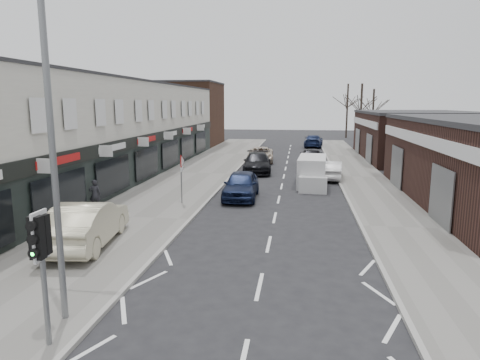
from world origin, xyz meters
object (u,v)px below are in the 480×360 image
(parked_car_left_a, at_px, (241,185))
(parked_car_left_b, at_px, (257,163))
(white_van, at_px, (312,172))
(parked_car_right_a, at_px, (332,170))
(parked_car_right_c, at_px, (314,141))
(parked_car_left_c, at_px, (261,155))
(parked_car_right_b, at_px, (311,157))
(traffic_light, at_px, (41,247))
(warning_sign, at_px, (182,165))
(street_lamp, at_px, (59,141))
(pedestrian, at_px, (95,194))
(sedan_on_pavement, at_px, (87,223))

(parked_car_left_a, distance_m, parked_car_left_b, 9.62)
(white_van, height_order, parked_car_right_a, white_van)
(parked_car_right_a, height_order, parked_car_right_c, parked_car_right_c)
(parked_car_left_c, height_order, parked_car_right_c, parked_car_right_c)
(parked_car_right_a, relative_size, parked_car_right_b, 0.84)
(traffic_light, xyz_separation_m, warning_sign, (-0.76, 14.02, -0.21))
(parked_car_left_a, bearing_deg, parked_car_left_b, 88.67)
(traffic_light, relative_size, parked_car_left_b, 0.58)
(street_lamp, height_order, parked_car_left_b, street_lamp)
(pedestrian, relative_size, parked_car_left_c, 0.31)
(parked_car_left_a, distance_m, parked_car_left_c, 15.83)
(traffic_light, relative_size, parked_car_left_a, 0.66)
(traffic_light, distance_m, pedestrian, 12.99)
(warning_sign, relative_size, parked_car_left_a, 0.58)
(street_lamp, distance_m, parked_car_right_b, 29.72)
(parked_car_right_c, bearing_deg, parked_car_left_c, 75.46)
(pedestrian, bearing_deg, warning_sign, -178.14)
(parked_car_right_a, relative_size, parked_car_right_c, 0.77)
(parked_car_right_a, bearing_deg, sedan_on_pavement, 64.00)
(white_van, bearing_deg, street_lamp, -105.04)
(parked_car_right_a, bearing_deg, parked_car_left_c, -49.32)
(parked_car_right_b, bearing_deg, parked_car_left_c, -23.14)
(warning_sign, distance_m, parked_car_right_b, 17.58)
(parked_car_right_b, distance_m, parked_car_right_c, 16.84)
(street_lamp, relative_size, parked_car_left_b, 1.49)
(traffic_light, height_order, parked_car_right_b, traffic_light)
(sedan_on_pavement, height_order, parked_car_right_c, sedan_on_pavement)
(street_lamp, relative_size, warning_sign, 2.96)
(street_lamp, height_order, warning_sign, street_lamp)
(parked_car_right_b, relative_size, parked_car_right_c, 0.91)
(white_van, xyz_separation_m, parked_car_left_c, (-4.49, 11.41, -0.23))
(parked_car_left_c, bearing_deg, parked_car_right_b, -26.30)
(sedan_on_pavement, distance_m, parked_car_right_a, 19.57)
(pedestrian, distance_m, parked_car_left_b, 15.38)
(street_lamp, xyz_separation_m, pedestrian, (-4.67, 10.76, -3.73))
(warning_sign, height_order, parked_car_left_b, warning_sign)
(parked_car_left_a, bearing_deg, parked_car_left_c, 89.71)
(parked_car_right_c, bearing_deg, parked_car_right_a, 96.83)
(parked_car_right_a, distance_m, parked_car_right_b, 6.82)
(street_lamp, relative_size, parked_car_left_a, 1.71)
(white_van, bearing_deg, parked_car_right_b, 92.48)
(traffic_light, height_order, pedestrian, traffic_light)
(parked_car_left_b, distance_m, parked_car_right_c, 21.68)
(parked_car_left_a, bearing_deg, parked_car_right_a, 50.23)
(street_lamp, bearing_deg, warning_sign, 92.84)
(warning_sign, bearing_deg, traffic_light, -86.90)
(pedestrian, bearing_deg, parked_car_right_a, -163.41)
(warning_sign, relative_size, white_van, 0.53)
(pedestrian, bearing_deg, parked_car_left_b, -142.03)
(parked_car_left_a, bearing_deg, warning_sign, -146.90)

